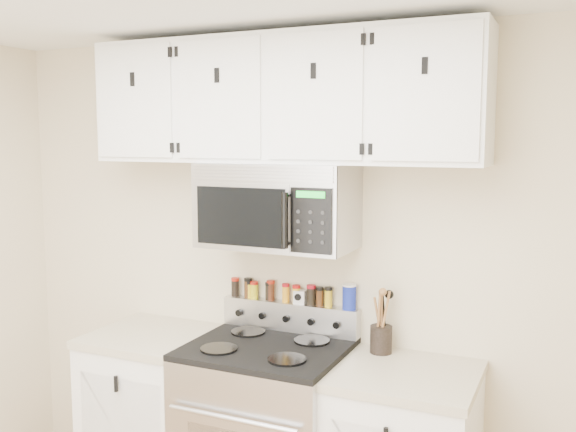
# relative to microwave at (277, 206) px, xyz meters

# --- Properties ---
(back_wall) EXTENTS (3.50, 0.01, 2.50)m
(back_wall) POSITION_rel_microwave_xyz_m (-0.00, 0.19, -0.38)
(back_wall) COLOR beige
(back_wall) RESTS_ON floor
(base_cabinet_left) EXTENTS (0.64, 0.62, 0.92)m
(base_cabinet_left) POSITION_rel_microwave_xyz_m (-0.69, -0.10, -1.17)
(base_cabinet_left) COLOR white
(base_cabinet_left) RESTS_ON floor
(microwave) EXTENTS (0.76, 0.44, 0.42)m
(microwave) POSITION_rel_microwave_xyz_m (0.00, 0.00, 0.00)
(microwave) COLOR #9E9EA3
(microwave) RESTS_ON back_wall
(upper_cabinets) EXTENTS (2.00, 0.35, 0.62)m
(upper_cabinets) POSITION_rel_microwave_xyz_m (-0.00, 0.03, 0.52)
(upper_cabinets) COLOR white
(upper_cabinets) RESTS_ON back_wall
(utensil_crock) EXTENTS (0.11, 0.11, 0.31)m
(utensil_crock) POSITION_rel_microwave_xyz_m (0.52, 0.09, -0.63)
(utensil_crock) COLOR black
(utensil_crock) RESTS_ON base_cabinet_right
(kitchen_timer) EXTENTS (0.07, 0.06, 0.07)m
(kitchen_timer) POSITION_rel_microwave_xyz_m (0.06, 0.16, -0.49)
(kitchen_timer) COLOR silver
(kitchen_timer) RESTS_ON range
(salt_canister) EXTENTS (0.07, 0.07, 0.13)m
(salt_canister) POSITION_rel_microwave_xyz_m (0.33, 0.16, -0.46)
(salt_canister) COLOR #152596
(salt_canister) RESTS_ON range
(spice_jar_0) EXTENTS (0.04, 0.04, 0.10)m
(spice_jar_0) POSITION_rel_microwave_xyz_m (-0.33, 0.16, -0.48)
(spice_jar_0) COLOR black
(spice_jar_0) RESTS_ON range
(spice_jar_1) EXTENTS (0.04, 0.04, 0.11)m
(spice_jar_1) POSITION_rel_microwave_xyz_m (-0.25, 0.16, -0.47)
(spice_jar_1) COLOR #452710
(spice_jar_1) RESTS_ON range
(spice_jar_2) EXTENTS (0.04, 0.04, 0.09)m
(spice_jar_2) POSITION_rel_microwave_xyz_m (-0.25, 0.16, -0.48)
(spice_jar_2) COLOR yellow
(spice_jar_2) RESTS_ON range
(spice_jar_3) EXTENTS (0.04, 0.04, 0.09)m
(spice_jar_3) POSITION_rel_microwave_xyz_m (-0.21, 0.16, -0.48)
(spice_jar_3) COLOR gold
(spice_jar_3) RESTS_ON range
(spice_jar_4) EXTENTS (0.04, 0.04, 0.10)m
(spice_jar_4) POSITION_rel_microwave_xyz_m (-0.12, 0.16, -0.48)
(spice_jar_4) COLOR black
(spice_jar_4) RESTS_ON range
(spice_jar_5) EXTENTS (0.04, 0.04, 0.11)m
(spice_jar_5) POSITION_rel_microwave_xyz_m (-0.11, 0.16, -0.48)
(spice_jar_5) COLOR #401D0F
(spice_jar_5) RESTS_ON range
(spice_jar_6) EXTENTS (0.04, 0.04, 0.10)m
(spice_jar_6) POSITION_rel_microwave_xyz_m (-0.03, 0.16, -0.48)
(spice_jar_6) COLOR orange
(spice_jar_6) RESTS_ON range
(spice_jar_7) EXTENTS (0.04, 0.04, 0.10)m
(spice_jar_7) POSITION_rel_microwave_xyz_m (0.03, 0.16, -0.48)
(spice_jar_7) COLOR gold
(spice_jar_7) RESTS_ON range
(spice_jar_8) EXTENTS (0.05, 0.05, 0.11)m
(spice_jar_8) POSITION_rel_microwave_xyz_m (0.12, 0.16, -0.48)
(spice_jar_8) COLOR black
(spice_jar_8) RESTS_ON range
(spice_jar_9) EXTENTS (0.04, 0.04, 0.10)m
(spice_jar_9) POSITION_rel_microwave_xyz_m (0.17, 0.16, -0.48)
(spice_jar_9) COLOR #442510
(spice_jar_9) RESTS_ON range
(spice_jar_10) EXTENTS (0.04, 0.04, 0.10)m
(spice_jar_10) POSITION_rel_microwave_xyz_m (0.22, 0.16, -0.48)
(spice_jar_10) COLOR gold
(spice_jar_10) RESTS_ON range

